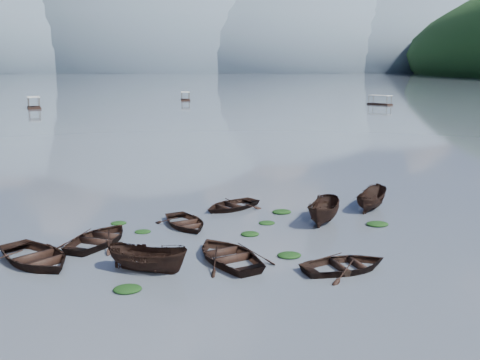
{
  "coord_description": "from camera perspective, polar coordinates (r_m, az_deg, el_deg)",
  "views": [
    {
      "loc": [
        -3.44,
        -21.34,
        9.18
      ],
      "look_at": [
        0.0,
        12.0,
        2.0
      ],
      "focal_mm": 40.0,
      "sensor_mm": 36.0,
      "label": 1
    }
  ],
  "objects": [
    {
      "name": "weed_clump_5",
      "position": [
        32.6,
        -12.82,
        -4.58
      ],
      "size": [
        0.94,
        0.76,
        0.2
      ],
      "primitive_type": "ellipsoid",
      "color": "black",
      "rests_on": "ground"
    },
    {
      "name": "rowboat_7",
      "position": [
        35.1,
        -0.95,
        -3.07
      ],
      "size": [
        5.05,
        4.83,
        0.85
      ],
      "primitive_type": "imported",
      "rotation": [
        0.0,
        0.0,
        5.36
      ],
      "color": "black",
      "rests_on": "ground"
    },
    {
      "name": "pontoon_centre",
      "position": [
        146.89,
        -5.83,
        8.44
      ],
      "size": [
        2.54,
        5.84,
        2.22
      ],
      "primitive_type": null,
      "rotation": [
        0.0,
        0.0,
        0.02
      ],
      "color": "black",
      "rests_on": "ground"
    },
    {
      "name": "weed_clump_7",
      "position": [
        34.19,
        4.47,
        -3.52
      ],
      "size": [
        1.23,
        0.99,
        0.27
      ],
      "primitive_type": "ellipsoid",
      "color": "black",
      "rests_on": "ground"
    },
    {
      "name": "haze_mtn_b",
      "position": [
        923.12,
        -9.6,
        11.35
      ],
      "size": [
        520.0,
        520.0,
        340.0
      ],
      "primitive_type": "ellipsoid",
      "color": "#475666",
      "rests_on": "ground"
    },
    {
      "name": "weed_clump_1",
      "position": [
        30.68,
        -10.33,
        -5.52
      ],
      "size": [
        0.92,
        0.74,
        0.2
      ],
      "primitive_type": "ellipsoid",
      "color": "black",
      "rests_on": "ground"
    },
    {
      "name": "rowboat_0",
      "position": [
        27.47,
        -20.97,
        -8.27
      ],
      "size": [
        6.01,
        6.15,
        1.04
      ],
      "primitive_type": "imported",
      "rotation": [
        0.0,
        0.0,
        0.71
      ],
      "color": "black",
      "rests_on": "ground"
    },
    {
      "name": "rowboat_4",
      "position": [
        25.34,
        11.16,
        -9.39
      ],
      "size": [
        4.78,
        3.91,
        0.87
      ],
      "primitive_type": "imported",
      "rotation": [
        0.0,
        0.0,
        1.81
      ],
      "color": "black",
      "rests_on": "ground"
    },
    {
      "name": "haze_mtn_c",
      "position": [
        932.49,
        3.01,
        11.5
      ],
      "size": [
        520.0,
        520.0,
        260.0
      ],
      "primitive_type": "ellipsoid",
      "color": "#475666",
      "rests_on": "ground"
    },
    {
      "name": "weed_clump_0",
      "position": [
        23.22,
        -11.9,
        -11.47
      ],
      "size": [
        1.2,
        0.98,
        0.26
      ],
      "primitive_type": "ellipsoid",
      "color": "black",
      "rests_on": "ground"
    },
    {
      "name": "rowboat_6",
      "position": [
        31.49,
        -5.84,
        -4.92
      ],
      "size": [
        4.17,
        4.85,
        0.85
      ],
      "primitive_type": "imported",
      "rotation": [
        0.0,
        0.0,
        0.36
      ],
      "color": "black",
      "rests_on": "ground"
    },
    {
      "name": "rowboat_5",
      "position": [
        32.52,
        8.94,
        -4.46
      ],
      "size": [
        3.36,
        4.54,
        1.65
      ],
      "primitive_type": "imported",
      "rotation": [
        0.0,
        0.0,
        -0.47
      ],
      "color": "black",
      "rests_on": "ground"
    },
    {
      "name": "weed_clump_4",
      "position": [
        32.53,
        14.43,
        -4.7
      ],
      "size": [
        1.31,
        1.04,
        0.27
      ],
      "primitive_type": "ellipsoid",
      "color": "black",
      "rests_on": "ground"
    },
    {
      "name": "rowboat_3",
      "position": [
        26.01,
        -1.23,
        -8.58
      ],
      "size": [
        5.02,
        5.74,
        0.99
      ],
      "primitive_type": "imported",
      "rotation": [
        0.0,
        0.0,
        3.54
      ],
      "color": "black",
      "rests_on": "ground"
    },
    {
      "name": "ground_plane",
      "position": [
        23.49,
        3.07,
        -10.93
      ],
      "size": [
        2400.0,
        2400.0,
        0.0
      ],
      "primitive_type": "plane",
      "color": "#484F5A"
    },
    {
      "name": "haze_mtn_d",
      "position": [
        976.51,
        13.71,
        11.21
      ],
      "size": [
        520.0,
        520.0,
        220.0
      ],
      "primitive_type": "ellipsoid",
      "color": "#475666",
      "rests_on": "ground"
    },
    {
      "name": "rowboat_2",
      "position": [
        25.05,
        -9.76,
        -9.58
      ],
      "size": [
        4.17,
        2.88,
        1.51
      ],
      "primitive_type": "imported",
      "rotation": [
        0.0,
        0.0,
        1.17
      ],
      "color": "black",
      "rests_on": "ground"
    },
    {
      "name": "rowboat_1",
      "position": [
        29.39,
        -14.73,
        -6.52
      ],
      "size": [
        4.89,
        5.5,
        0.94
      ],
      "primitive_type": "imported",
      "rotation": [
        0.0,
        0.0,
        2.69
      ],
      "color": "black",
      "rests_on": "ground"
    },
    {
      "name": "weed_clump_6",
      "position": [
        31.87,
        2.88,
        -4.67
      ],
      "size": [
        0.98,
        0.81,
        0.2
      ],
      "primitive_type": "ellipsoid",
      "color": "black",
      "rests_on": "ground"
    },
    {
      "name": "haze_mtn_a",
      "position": [
        956.44,
        -21.85,
        10.69
      ],
      "size": [
        520.0,
        520.0,
        280.0
      ],
      "primitive_type": "ellipsoid",
      "color": "#475666",
      "rests_on": "ground"
    },
    {
      "name": "weed_clump_3",
      "position": [
        29.76,
        1.07,
        -5.87
      ],
      "size": [
        1.03,
        0.87,
        0.23
      ],
      "primitive_type": "ellipsoid",
      "color": "black",
      "rests_on": "ground"
    },
    {
      "name": "pontoon_left",
      "position": [
        126.73,
        -21.1,
        7.13
      ],
      "size": [
        4.47,
        6.93,
        2.46
      ],
      "primitive_type": null,
      "rotation": [
        0.0,
        0.0,
        0.3
      ],
      "color": "black",
      "rests_on": "ground"
    },
    {
      "name": "weed_clump_2",
      "position": [
        26.62,
        5.27,
        -8.13
      ],
      "size": [
        1.19,
        0.95,
        0.26
      ],
      "primitive_type": "ellipsoid",
      "color": "black",
      "rests_on": "ground"
    },
    {
      "name": "pontoon_right",
      "position": [
        133.68,
        14.68,
        7.76
      ],
      "size": [
        5.37,
        6.04,
        2.2
      ],
      "primitive_type": null,
      "rotation": [
        0.0,
        0.0,
        0.64
      ],
      "color": "black",
      "rests_on": "ground"
    },
    {
      "name": "rowboat_8",
      "position": [
        36.17,
        13.76,
        -2.97
      ],
      "size": [
        3.5,
        4.1,
        1.53
      ],
      "primitive_type": "imported",
      "rotation": [
        0.0,
        0.0,
        2.53
      ],
      "color": "black",
      "rests_on": "ground"
    }
  ]
}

